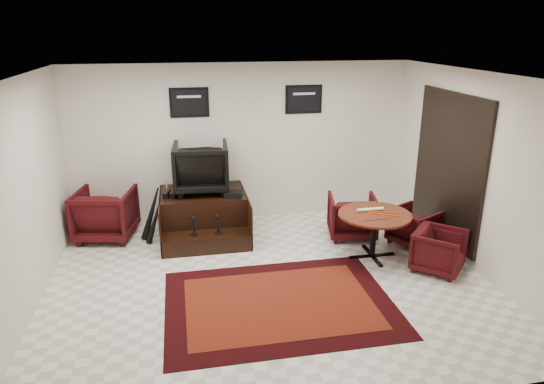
{
  "coord_description": "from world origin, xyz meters",
  "views": [
    {
      "loc": [
        -1.1,
        -5.88,
        3.36
      ],
      "look_at": [
        0.22,
        0.9,
        1.0
      ],
      "focal_mm": 32.0,
      "sensor_mm": 36.0,
      "label": 1
    }
  ],
  "objects": [
    {
      "name": "ground",
      "position": [
        0.0,
        0.0,
        0.0
      ],
      "size": [
        6.0,
        6.0,
        0.0
      ],
      "primitive_type": "plane",
      "color": "white",
      "rests_on": "ground"
    },
    {
      "name": "room_shell",
      "position": [
        0.41,
        0.12,
        1.79
      ],
      "size": [
        6.02,
        5.02,
        2.81
      ],
      "color": "silver",
      "rests_on": "ground"
    },
    {
      "name": "area_rug",
      "position": [
        0.03,
        -0.58,
        0.01
      ],
      "size": [
        2.89,
        2.16,
        0.01
      ],
      "color": "black",
      "rests_on": "ground"
    },
    {
      "name": "shine_podium",
      "position": [
        -0.78,
        1.83,
        0.34
      ],
      "size": [
        1.42,
        1.46,
        0.73
      ],
      "color": "black",
      "rests_on": "ground"
    },
    {
      "name": "shine_chair",
      "position": [
        -0.78,
        1.97,
        1.19
      ],
      "size": [
        0.94,
        0.89,
        0.92
      ],
      "primitive_type": "imported",
      "rotation": [
        0.0,
        0.0,
        3.08
      ],
      "color": "black",
      "rests_on": "shine_podium"
    },
    {
      "name": "shoes_pair",
      "position": [
        -1.3,
        1.78,
        0.78
      ],
      "size": [
        0.26,
        0.28,
        0.09
      ],
      "color": "black",
      "rests_on": "shine_podium"
    },
    {
      "name": "polish_kit",
      "position": [
        -0.3,
        1.55,
        0.78
      ],
      "size": [
        0.32,
        0.25,
        0.1
      ],
      "primitive_type": "cube",
      "rotation": [
        0.0,
        0.0,
        -0.22
      ],
      "color": "black",
      "rests_on": "shine_podium"
    },
    {
      "name": "umbrella_black",
      "position": [
        -1.58,
        1.6,
        0.39
      ],
      "size": [
        0.29,
        0.11,
        0.79
      ],
      "primitive_type": null,
      "color": "black",
      "rests_on": "ground"
    },
    {
      "name": "umbrella_hooked",
      "position": [
        -1.63,
        1.79,
        0.46
      ],
      "size": [
        0.35,
        0.13,
        0.93
      ],
      "primitive_type": null,
      "color": "black",
      "rests_on": "ground"
    },
    {
      "name": "armchair_side",
      "position": [
        -2.38,
        2.01,
        0.46
      ],
      "size": [
        1.04,
        1.0,
        0.93
      ],
      "primitive_type": "imported",
      "rotation": [
        0.0,
        0.0,
        2.95
      ],
      "color": "black",
      "rests_on": "ground"
    },
    {
      "name": "meeting_table",
      "position": [
        1.71,
        0.46,
        0.62
      ],
      "size": [
        1.09,
        1.09,
        0.71
      ],
      "color": "#401509",
      "rests_on": "ground"
    },
    {
      "name": "table_chair_back",
      "position": [
        1.66,
        1.27,
        0.39
      ],
      "size": [
        0.9,
        0.86,
        0.79
      ],
      "primitive_type": "imported",
      "rotation": [
        0.0,
        0.0,
        2.93
      ],
      "color": "black",
      "rests_on": "ground"
    },
    {
      "name": "table_chair_window",
      "position": [
        2.54,
        0.78,
        0.34
      ],
      "size": [
        0.85,
        0.86,
        0.68
      ],
      "primitive_type": "imported",
      "rotation": [
        0.0,
        0.0,
        2.05
      ],
      "color": "black",
      "rests_on": "ground"
    },
    {
      "name": "table_chair_corner",
      "position": [
        2.47,
        -0.14,
        0.34
      ],
      "size": [
        0.9,
        0.91,
        0.68
      ],
      "primitive_type": "imported",
      "rotation": [
        0.0,
        0.0,
        0.82
      ],
      "color": "black",
      "rests_on": "ground"
    },
    {
      "name": "paper_roll",
      "position": [
        1.68,
        0.58,
        0.74
      ],
      "size": [
        0.42,
        0.06,
        0.05
      ],
      "primitive_type": "cylinder",
      "rotation": [
        0.0,
        1.57,
        0.02
      ],
      "color": "white",
      "rests_on": "meeting_table"
    },
    {
      "name": "table_clutter",
      "position": [
        1.78,
        0.4,
        0.72
      ],
      "size": [
        0.56,
        0.37,
        0.01
      ],
      "color": "#D64A0B",
      "rests_on": "meeting_table"
    }
  ]
}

